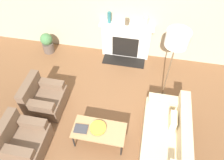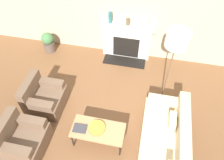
{
  "view_description": "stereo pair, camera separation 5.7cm",
  "coord_description": "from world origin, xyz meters",
  "px_view_note": "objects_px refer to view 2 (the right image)",
  "views": [
    {
      "loc": [
        0.32,
        -1.97,
        4.3
      ],
      "look_at": [
        -0.32,
        1.33,
        0.45
      ],
      "focal_mm": 35.0,
      "sensor_mm": 36.0,
      "label": 1
    },
    {
      "loc": [
        0.38,
        -1.96,
        4.3
      ],
      "look_at": [
        -0.32,
        1.33,
        0.45
      ],
      "focal_mm": 35.0,
      "sensor_mm": 36.0,
      "label": 2
    }
  ],
  "objects_px": {
    "armchair_near": "(22,138)",
    "coffee_table": "(98,131)",
    "potted_plant": "(48,42)",
    "fireplace": "(127,41)",
    "book": "(80,128)",
    "floor_lamp": "(177,43)",
    "mantel_vase_center_right": "(147,22)",
    "mantel_vase_center_left": "(128,22)",
    "couch": "(164,151)",
    "bowl": "(97,128)",
    "armchair_far": "(44,98)",
    "mantel_vase_left": "(110,17)"
  },
  "relations": [
    {
      "from": "floor_lamp",
      "to": "mantel_vase_left",
      "type": "height_order",
      "value": "floor_lamp"
    },
    {
      "from": "armchair_near",
      "to": "potted_plant",
      "type": "bearing_deg",
      "value": 12.83
    },
    {
      "from": "armchair_far",
      "to": "mantel_vase_left",
      "type": "bearing_deg",
      "value": -27.36
    },
    {
      "from": "coffee_table",
      "to": "mantel_vase_center_right",
      "type": "distance_m",
      "value": 2.91
    },
    {
      "from": "floor_lamp",
      "to": "armchair_near",
      "type": "bearing_deg",
      "value": -145.88
    },
    {
      "from": "fireplace",
      "to": "mantel_vase_center_right",
      "type": "bearing_deg",
      "value": 1.88
    },
    {
      "from": "fireplace",
      "to": "mantel_vase_center_right",
      "type": "xyz_separation_m",
      "value": [
        0.47,
        0.02,
        0.66
      ]
    },
    {
      "from": "armchair_near",
      "to": "coffee_table",
      "type": "bearing_deg",
      "value": -74.08
    },
    {
      "from": "bowl",
      "to": "mantel_vase_center_right",
      "type": "xyz_separation_m",
      "value": [
        0.61,
        2.72,
        0.68
      ]
    },
    {
      "from": "floor_lamp",
      "to": "couch",
      "type": "bearing_deg",
      "value": -86.26
    },
    {
      "from": "couch",
      "to": "coffee_table",
      "type": "height_order",
      "value": "couch"
    },
    {
      "from": "mantel_vase_center_left",
      "to": "coffee_table",
      "type": "bearing_deg",
      "value": -92.3
    },
    {
      "from": "armchair_far",
      "to": "mantel_vase_left",
      "type": "relative_size",
      "value": 2.68
    },
    {
      "from": "armchair_far",
      "to": "coffee_table",
      "type": "xyz_separation_m",
      "value": [
        1.45,
        -0.62,
        0.13
      ]
    },
    {
      "from": "fireplace",
      "to": "potted_plant",
      "type": "xyz_separation_m",
      "value": [
        -2.22,
        -0.26,
        -0.19
      ]
    },
    {
      "from": "fireplace",
      "to": "bowl",
      "type": "xyz_separation_m",
      "value": [
        -0.14,
        -2.71,
        -0.02
      ]
    },
    {
      "from": "fireplace",
      "to": "bowl",
      "type": "relative_size",
      "value": 4.46
    },
    {
      "from": "mantel_vase_center_left",
      "to": "floor_lamp",
      "type": "bearing_deg",
      "value": -50.86
    },
    {
      "from": "coffee_table",
      "to": "book",
      "type": "xyz_separation_m",
      "value": [
        -0.35,
        -0.05,
        0.05
      ]
    },
    {
      "from": "bowl",
      "to": "armchair_far",
      "type": "bearing_deg",
      "value": 157.43
    },
    {
      "from": "book",
      "to": "mantel_vase_center_right",
      "type": "xyz_separation_m",
      "value": [
        0.93,
        2.8,
        0.7
      ]
    },
    {
      "from": "coffee_table",
      "to": "floor_lamp",
      "type": "distance_m",
      "value": 2.25
    },
    {
      "from": "fireplace",
      "to": "mantel_vase_left",
      "type": "height_order",
      "value": "mantel_vase_left"
    },
    {
      "from": "couch",
      "to": "bowl",
      "type": "distance_m",
      "value": 1.35
    },
    {
      "from": "couch",
      "to": "potted_plant",
      "type": "distance_m",
      "value": 4.28
    },
    {
      "from": "armchair_far",
      "to": "bowl",
      "type": "bearing_deg",
      "value": -112.57
    },
    {
      "from": "couch",
      "to": "potted_plant",
      "type": "height_order",
      "value": "couch"
    },
    {
      "from": "coffee_table",
      "to": "floor_lamp",
      "type": "xyz_separation_m",
      "value": [
        1.21,
        1.39,
        1.29
      ]
    },
    {
      "from": "potted_plant",
      "to": "fireplace",
      "type": "bearing_deg",
      "value": 6.63
    },
    {
      "from": "floor_lamp",
      "to": "potted_plant",
      "type": "height_order",
      "value": "floor_lamp"
    },
    {
      "from": "bowl",
      "to": "armchair_near",
      "type": "bearing_deg",
      "value": -162.88
    },
    {
      "from": "couch",
      "to": "mantel_vase_left",
      "type": "height_order",
      "value": "mantel_vase_left"
    },
    {
      "from": "potted_plant",
      "to": "floor_lamp",
      "type": "bearing_deg",
      "value": -18.04
    },
    {
      "from": "coffee_table",
      "to": "fireplace",
      "type": "bearing_deg",
      "value": 87.63
    },
    {
      "from": "coffee_table",
      "to": "mantel_vase_center_right",
      "type": "relative_size",
      "value": 3.9
    },
    {
      "from": "armchair_near",
      "to": "mantel_vase_center_left",
      "type": "relative_size",
      "value": 4.69
    },
    {
      "from": "mantel_vase_center_right",
      "to": "fireplace",
      "type": "bearing_deg",
      "value": -178.12
    },
    {
      "from": "armchair_far",
      "to": "bowl",
      "type": "height_order",
      "value": "armchair_far"
    },
    {
      "from": "bowl",
      "to": "potted_plant",
      "type": "relative_size",
      "value": 0.52
    },
    {
      "from": "book",
      "to": "fireplace",
      "type": "bearing_deg",
      "value": 77.58
    },
    {
      "from": "coffee_table",
      "to": "book",
      "type": "bearing_deg",
      "value": -171.83
    },
    {
      "from": "fireplace",
      "to": "bowl",
      "type": "bearing_deg",
      "value": -92.95
    },
    {
      "from": "armchair_far",
      "to": "book",
      "type": "xyz_separation_m",
      "value": [
        1.1,
        -0.67,
        0.18
      ]
    },
    {
      "from": "book",
      "to": "potted_plant",
      "type": "xyz_separation_m",
      "value": [
        -1.76,
        2.52,
        -0.15
      ]
    },
    {
      "from": "couch",
      "to": "coffee_table",
      "type": "bearing_deg",
      "value": -94.39
    },
    {
      "from": "armchair_far",
      "to": "mantel_vase_center_right",
      "type": "bearing_deg",
      "value": -43.61
    },
    {
      "from": "potted_plant",
      "to": "bowl",
      "type": "bearing_deg",
      "value": -49.63
    },
    {
      "from": "book",
      "to": "potted_plant",
      "type": "height_order",
      "value": "potted_plant"
    },
    {
      "from": "armchair_far",
      "to": "bowl",
      "type": "distance_m",
      "value": 1.56
    },
    {
      "from": "couch",
      "to": "armchair_far",
      "type": "bearing_deg",
      "value": -104.56
    }
  ]
}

